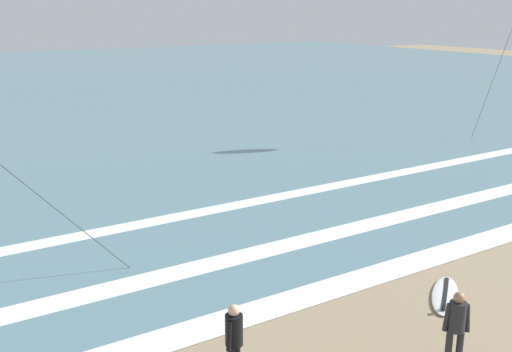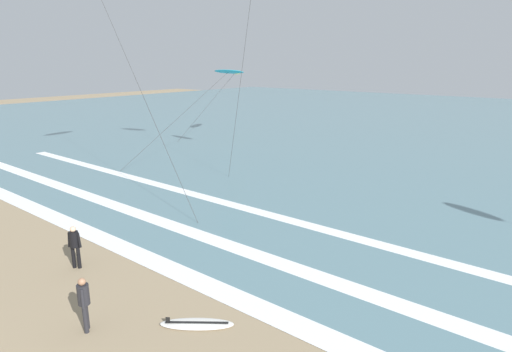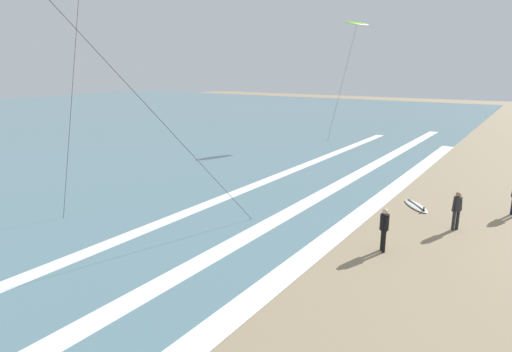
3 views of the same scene
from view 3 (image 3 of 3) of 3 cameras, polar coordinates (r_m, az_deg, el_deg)
The scene contains 7 objects.
wave_foam_shoreline at distance 20.30m, azimuth 14.03°, elevation -4.70°, with size 40.58×0.94×0.01m, color white.
wave_foam_mid_break at distance 21.72m, azimuth 7.41°, elevation -3.14°, with size 56.30×0.85×0.01m, color white.
wave_foam_outer_break at distance 22.54m, azimuth -3.04°, elevation -2.40°, with size 48.41×0.73×0.01m, color white.
surfer_right_near at distance 16.07m, azimuth 16.58°, elevation -6.36°, with size 0.48×0.35×1.60m.
surfer_foreground_main at distance 19.21m, azimuth 25.03°, elevation -3.77°, with size 0.46×0.38×1.60m.
surfboard_foreground_flat at distance 21.89m, azimuth 20.36°, elevation -3.71°, with size 2.03×1.76×0.25m.
kite_lime_far_left at distance 41.49m, azimuth 13.22°, elevation 18.96°, with size 4.28×2.10×10.43m.
Camera 3 is at (-17.48, 3.68, 6.43)m, focal length 30.28 mm.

